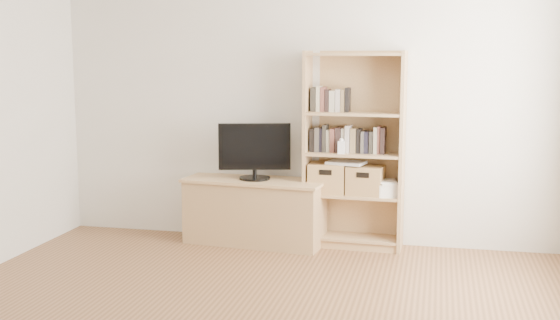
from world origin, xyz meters
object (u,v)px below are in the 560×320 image
(baby_monitor, at_px, (341,147))
(laptop, at_px, (346,163))
(basket_left, at_px, (328,178))
(basket_right, at_px, (365,180))
(tv_stand, at_px, (255,213))
(television, at_px, (255,151))
(bookshelf, at_px, (354,151))

(baby_monitor, bearing_deg, laptop, 66.40)
(basket_left, height_order, basket_right, basket_left)
(tv_stand, xyz_separation_m, basket_right, (0.98, 0.07, 0.32))
(basket_left, bearing_deg, television, -173.09)
(bookshelf, bearing_deg, television, -172.95)
(basket_right, bearing_deg, baby_monitor, -152.66)
(laptop, bearing_deg, basket_left, -170.13)
(television, bearing_deg, bookshelf, -9.96)
(television, relative_size, baby_monitor, 5.73)
(television, distance_m, laptop, 0.82)
(laptop, bearing_deg, baby_monitor, -98.22)
(bookshelf, bearing_deg, basket_right, -2.60)
(laptop, bearing_deg, television, -162.00)
(tv_stand, distance_m, television, 0.56)
(television, xyz_separation_m, baby_monitor, (0.78, -0.02, 0.06))
(bookshelf, xyz_separation_m, basket_left, (-0.23, 0.00, -0.25))
(basket_left, xyz_separation_m, laptop, (0.16, -0.01, 0.14))
(bookshelf, relative_size, television, 2.70)
(basket_left, bearing_deg, laptop, -3.27)
(laptop, bearing_deg, tv_stand, -162.00)
(baby_monitor, relative_size, laptop, 0.35)
(tv_stand, bearing_deg, basket_left, 12.94)
(television, bearing_deg, baby_monitor, -16.11)
(tv_stand, height_order, basket_left, basket_left)
(tv_stand, relative_size, laptop, 3.89)
(baby_monitor, bearing_deg, tv_stand, 176.46)
(baby_monitor, relative_size, basket_left, 0.35)
(baby_monitor, xyz_separation_m, basket_right, (0.20, 0.08, -0.29))
(tv_stand, height_order, basket_right, basket_right)
(television, height_order, basket_right, television)
(tv_stand, xyz_separation_m, television, (-0.00, 0.00, 0.56))
(television, bearing_deg, basket_left, -7.90)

